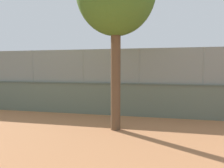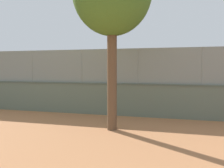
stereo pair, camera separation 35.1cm
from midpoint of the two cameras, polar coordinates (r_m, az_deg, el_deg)
name	(u,v)px [view 2 (the right image)]	position (r m, az deg, el deg)	size (l,w,h in m)	color
ground_plane	(107,92)	(24.83, -0.78, -2.03)	(260.00, 260.00, 0.00)	#B27247
perimeter_wall	(57,97)	(14.09, -12.62, -3.09)	(29.28, 1.03, 1.75)	slate
fence_panel_on_wall	(56,66)	(13.99, -12.74, 4.25)	(28.76, 0.68, 1.86)	gray
player_near_wall_returning	(121,86)	(21.83, 2.65, -0.61)	(0.69, 1.22, 1.46)	black
player_baseline_waiting	(145,90)	(17.01, 8.64, -1.45)	(1.01, 0.82, 1.68)	#591919
sports_ball	(105,97)	(20.35, -1.24, -3.16)	(0.14, 0.14, 0.14)	#3399D8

